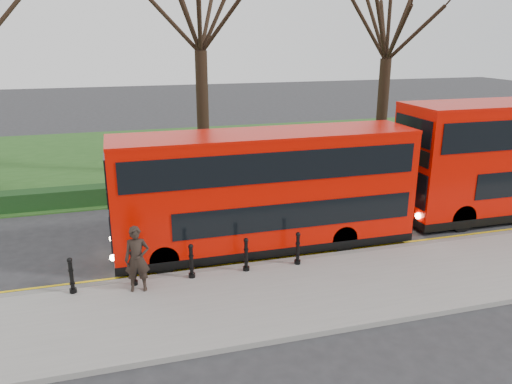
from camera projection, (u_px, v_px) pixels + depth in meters
name	position (u px, v px, depth m)	size (l,w,h in m)	color
ground	(200.00, 261.00, 16.05)	(120.00, 120.00, 0.00)	#28282B
pavement	(219.00, 305.00, 13.28)	(60.00, 4.00, 0.15)	gray
kerb	(205.00, 272.00, 15.11)	(60.00, 0.25, 0.16)	slate
grass_verge	(157.00, 156.00, 29.79)	(60.00, 18.00, 0.06)	#214B19
hedge	(173.00, 189.00, 22.16)	(60.00, 0.90, 0.80)	black
yellow_line_outer	(204.00, 270.00, 15.41)	(60.00, 0.10, 0.01)	yellow
yellow_line_inner	(202.00, 267.00, 15.59)	(60.00, 0.10, 0.01)	yellow
tree_mid	(199.00, 6.00, 23.26)	(7.27, 7.27, 11.35)	black
tree_right	(389.00, 22.00, 26.09)	(6.69, 6.69, 10.46)	black
bollard_row	(191.00, 262.00, 14.50)	(6.75, 0.15, 1.00)	black
bus_lead	(265.00, 192.00, 16.48)	(9.99, 2.30, 3.97)	red
pedestrian	(137.00, 259.00, 13.64)	(0.69, 0.45, 1.88)	black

